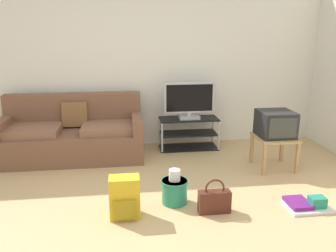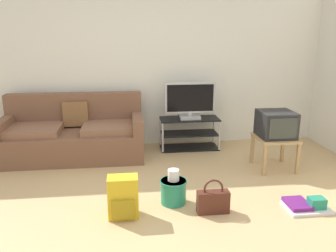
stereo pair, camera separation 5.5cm
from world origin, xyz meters
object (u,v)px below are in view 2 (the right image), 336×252
at_px(tv_stand, 189,133).
at_px(handbag, 213,201).
at_px(couch, 74,135).
at_px(floor_tray, 306,205).
at_px(side_table, 275,142).
at_px(cleaning_bucket, 173,189).
at_px(flat_tv, 190,101).
at_px(crt_tv, 276,124).
at_px(backpack, 123,197).

distance_m(tv_stand, handbag, 2.00).
xyz_separation_m(couch, floor_tray, (2.58, -1.89, -0.28)).
bearing_deg(side_table, tv_stand, 135.87).
bearing_deg(handbag, side_table, 44.02).
bearing_deg(cleaning_bucket, handbag, -34.17).
distance_m(flat_tv, handbag, 2.07).
height_order(flat_tv, cleaning_bucket, flat_tv).
height_order(handbag, cleaning_bucket, cleaning_bucket).
bearing_deg(handbag, cleaning_bucket, 145.83).
bearing_deg(tv_stand, side_table, -44.13).
relative_size(cleaning_bucket, floor_tray, 0.86).
relative_size(flat_tv, floor_tray, 1.73).
bearing_deg(handbag, couch, 131.28).
xyz_separation_m(crt_tv, handbag, (-1.08, -1.06, -0.48)).
relative_size(handbag, cleaning_bucket, 0.95).
height_order(tv_stand, handbag, tv_stand).
distance_m(couch, tv_stand, 1.73).
distance_m(handbag, cleaning_bucket, 0.45).
bearing_deg(side_table, crt_tv, 90.00).
distance_m(tv_stand, cleaning_bucket, 1.81).
distance_m(couch, handbag, 2.45).
xyz_separation_m(backpack, cleaning_bucket, (0.52, 0.22, -0.05)).
bearing_deg(backpack, side_table, -0.86).
relative_size(flat_tv, handbag, 2.13).
xyz_separation_m(tv_stand, handbag, (-0.11, -1.99, -0.11)).
bearing_deg(flat_tv, floor_tray, -66.95).
distance_m(crt_tv, cleaning_bucket, 1.73).
bearing_deg(handbag, floor_tray, -2.83).
bearing_deg(floor_tray, flat_tv, 113.05).
relative_size(flat_tv, side_table, 1.53).
bearing_deg(tv_stand, handbag, -93.23).
relative_size(tv_stand, floor_tray, 2.04).
distance_m(flat_tv, side_table, 1.40).
height_order(tv_stand, floor_tray, tv_stand).
distance_m(flat_tv, backpack, 2.25).
distance_m(tv_stand, floor_tray, 2.22).
bearing_deg(backpack, floor_tray, -30.51).
bearing_deg(cleaning_bucket, flat_tv, 74.41).
bearing_deg(flat_tv, backpack, -117.32).
bearing_deg(couch, side_table, -16.30).
distance_m(couch, backpack, 1.95).
bearing_deg(crt_tv, tv_stand, 136.37).
bearing_deg(handbag, crt_tv, 44.46).
height_order(side_table, backpack, side_table).
xyz_separation_m(backpack, floor_tray, (1.86, -0.08, -0.16)).
bearing_deg(cleaning_bucket, tv_stand, 74.60).
bearing_deg(crt_tv, side_table, -90.00).
height_order(side_table, handbag, side_table).
bearing_deg(cleaning_bucket, backpack, -157.05).
bearing_deg(floor_tray, side_table, 84.05).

